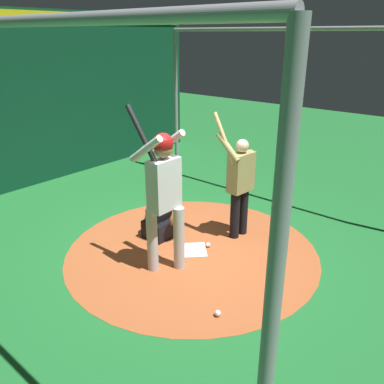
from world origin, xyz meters
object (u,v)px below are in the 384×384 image
Objects in this scene: visitor at (240,182)px; baseball_1 at (218,313)px; catcher at (161,216)px; home_plate at (192,250)px; batter at (163,189)px; baseball_0 at (208,245)px.

baseball_1 is (0.95, -1.80, -0.87)m from visitor.
catcher is at bearing -129.70° from visitor.
catcher reaches higher than home_plate.
batter is 30.08× the size of baseball_1.
catcher reaches higher than baseball_1.
baseball_1 is at bearing -16.86° from batter.
visitor reaches higher than home_plate.
baseball_0 is at bearing 62.98° from home_plate.
home_plate is 0.74m from catcher.
batter is 1.49m from visitor.
home_plate is 5.68× the size of baseball_1.
catcher is at bearing 179.68° from home_plate.
visitor reaches higher than baseball_0.
home_plate is 0.27m from baseball_0.
catcher is (-0.65, 0.00, 0.36)m from home_plate.
home_plate is 1.51m from baseball_1.
batter is 1.41m from baseball_0.
baseball_0 is 1.00× the size of baseball_1.
baseball_1 is (1.06, -1.18, 0.00)m from baseball_0.
catcher is at bearing 152.66° from baseball_1.
visitor reaches higher than baseball_1.
baseball_0 reaches higher than home_plate.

